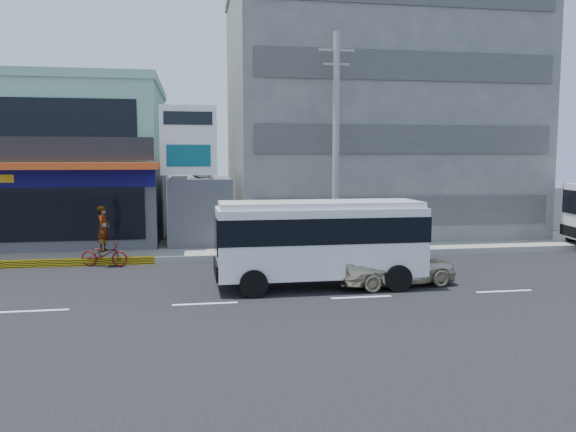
# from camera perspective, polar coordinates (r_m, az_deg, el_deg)

# --- Properties ---
(ground) EXTENTS (120.00, 120.00, 0.00)m
(ground) POSITION_cam_1_polar(r_m,az_deg,el_deg) (17.69, -8.43, -8.83)
(ground) COLOR black
(ground) RESTS_ON ground
(sidewalk) EXTENTS (70.00, 5.00, 0.30)m
(sidewalk) POSITION_cam_1_polar(r_m,az_deg,el_deg) (27.47, 1.69, -3.19)
(sidewalk) COLOR gray
(sidewalk) RESTS_ON ground
(shop_building) EXTENTS (12.40, 11.70, 8.00)m
(shop_building) POSITION_cam_1_polar(r_m,az_deg,el_deg) (32.01, -23.54, 4.53)
(shop_building) COLOR #434348
(shop_building) RESTS_ON ground
(concrete_building) EXTENTS (16.00, 12.00, 14.00)m
(concrete_building) POSITION_cam_1_polar(r_m,az_deg,el_deg) (33.81, 8.35, 10.09)
(concrete_building) COLOR gray
(concrete_building) RESTS_ON ground
(gap_structure) EXTENTS (3.00, 6.00, 3.50)m
(gap_structure) POSITION_cam_1_polar(r_m,az_deg,el_deg) (29.24, -8.92, 0.45)
(gap_structure) COLOR #434348
(gap_structure) RESTS_ON ground
(satellite_dish) EXTENTS (1.50, 1.50, 0.15)m
(satellite_dish) POSITION_cam_1_polar(r_m,az_deg,el_deg) (28.13, -8.96, 3.97)
(satellite_dish) COLOR slate
(satellite_dish) RESTS_ON gap_structure
(billboard) EXTENTS (2.60, 0.18, 6.90)m
(billboard) POSITION_cam_1_polar(r_m,az_deg,el_deg) (26.32, -10.06, 6.77)
(billboard) COLOR gray
(billboard) RESTS_ON ground
(utility_pole_near) EXTENTS (1.60, 0.30, 10.00)m
(utility_pole_near) POSITION_cam_1_polar(r_m,az_deg,el_deg) (25.31, 4.89, 7.38)
(utility_pole_near) COLOR #999993
(utility_pole_near) RESTS_ON ground
(minibus) EXTENTS (7.18, 2.55, 3.00)m
(minibus) POSITION_cam_1_polar(r_m,az_deg,el_deg) (19.44, 3.27, -2.06)
(minibus) COLOR silver
(minibus) RESTS_ON ground
(sedan) EXTENTS (4.65, 2.46, 1.51)m
(sedan) POSITION_cam_1_polar(r_m,az_deg,el_deg) (20.18, 10.64, -4.84)
(sedan) COLOR beige
(sedan) RESTS_ON ground
(motorcycle_rider) EXTENTS (2.07, 1.14, 2.52)m
(motorcycle_rider) POSITION_cam_1_polar(r_m,az_deg,el_deg) (24.48, -18.18, -2.97)
(motorcycle_rider) COLOR #540E0C
(motorcycle_rider) RESTS_ON ground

